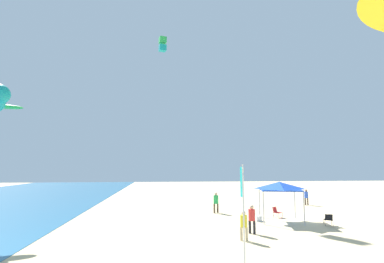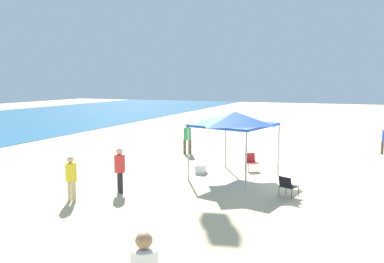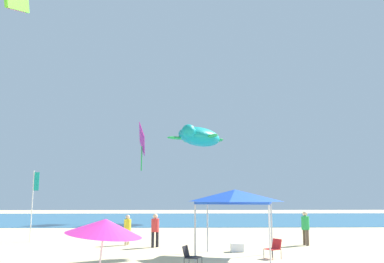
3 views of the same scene
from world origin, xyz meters
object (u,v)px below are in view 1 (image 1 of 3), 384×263
person_far_stroller (306,196)px  person_by_tent (244,223)px  folding_chair_facing_ocean (277,211)px  folding_chair_near_cooler (328,219)px  person_kite_handler (252,217)px  kite_box_green (163,44)px  cooler_box (258,218)px  canopy_tent (279,186)px  person_watching_sky (216,201)px  banner_flag (243,211)px

person_far_stroller → person_by_tent: size_ratio=1.03×
folding_chair_facing_ocean → person_by_tent: 8.56m
folding_chair_near_cooler → person_kite_handler: person_kite_handler is taller
folding_chair_facing_ocean → kite_box_green: (9.90, 9.44, 18.31)m
folding_chair_near_cooler → cooler_box: bearing=-7.4°
canopy_tent → person_far_stroller: canopy_tent is taller
canopy_tent → person_watching_sky: bearing=43.1°
banner_flag → person_watching_sky: size_ratio=2.29×
folding_chair_facing_ocean → person_kite_handler: (-5.43, 3.86, 0.54)m
person_kite_handler → cooler_box: bearing=-68.0°
folding_chair_facing_ocean → kite_box_green: size_ratio=0.46×
person_far_stroller → person_by_tent: bearing=41.6°
person_kite_handler → person_watching_sky: bearing=-40.0°
cooler_box → person_watching_sky: (4.13, 2.43, 0.87)m
canopy_tent → banner_flag: (-11.32, 6.22, -0.12)m
canopy_tent → banner_flag: bearing=151.2°
person_far_stroller → kite_box_green: 23.95m
person_by_tent → person_far_stroller: bearing=-108.6°
person_kite_handler → kite_box_green: size_ratio=0.98×
folding_chair_facing_ocean → person_far_stroller: (7.04, -6.33, 0.51)m
person_kite_handler → person_by_tent: size_ratio=1.06×
person_by_tent → banner_flag: bearing=93.5°
cooler_box → person_kite_handler: bearing=156.5°
person_watching_sky → canopy_tent: bearing=-60.3°
person_by_tent → canopy_tent: bearing=-109.7°
banner_flag → person_kite_handler: banner_flag is taller
banner_flag → kite_box_green: 28.19m
person_watching_sky → person_by_tent: size_ratio=1.12×
banner_flag → person_by_tent: (5.91, -1.74, -1.55)m
person_by_tent → kite_box_green: bearing=-54.9°
person_kite_handler → person_far_stroller: 16.10m
person_watching_sky → kite_box_green: size_ratio=1.04×
person_kite_handler → folding_chair_facing_ocean: bearing=-79.9°
banner_flag → person_watching_sky: 15.93m
cooler_box → person_by_tent: bearing=154.0°
person_kite_handler → person_watching_sky: person_watching_sky is taller
person_kite_handler → person_by_tent: (-1.60, 0.99, -0.06)m
folding_chair_facing_ocean → person_kite_handler: bearing=-159.0°
folding_chair_facing_ocean → person_far_stroller: size_ratio=0.49×
folding_chair_near_cooler → person_far_stroller: 11.50m
folding_chair_near_cooler → folding_chair_facing_ocean: (3.69, 2.24, 0.00)m
folding_chair_facing_ocean → banner_flag: bearing=-150.6°
folding_chair_near_cooler → person_kite_handler: (-1.74, 6.10, 0.54)m
person_by_tent → folding_chair_near_cooler: bearing=-134.9°
person_far_stroller → banner_flag: bearing=47.2°
canopy_tent → folding_chair_near_cooler: 3.97m
cooler_box → person_kite_handler: person_kite_handler is taller
folding_chair_near_cooler → person_by_tent: bearing=46.5°
person_watching_sky → kite_box_green: (7.11, 4.94, 17.71)m
person_far_stroller → kite_box_green: size_ratio=0.95×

